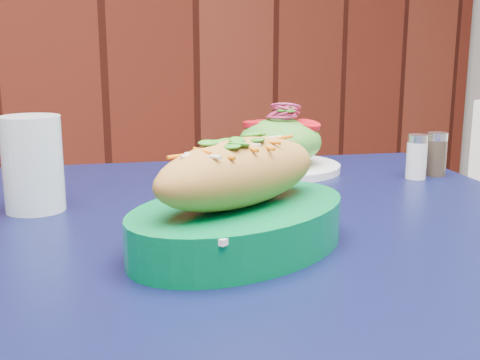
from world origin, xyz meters
TOP-DOWN VIEW (x-y plane):
  - cafe_table at (0.03, 1.30)m, footprint 1.02×1.02m
  - banh_mi_basket at (-0.03, 1.22)m, footprint 0.31×0.25m
  - salad_plate at (0.23, 1.53)m, footprint 0.21×0.21m
  - water_glass at (-0.19, 1.48)m, footprint 0.08×0.08m
  - salt_shaker at (0.38, 1.36)m, footprint 0.03×0.03m
  - pepper_shaker at (0.43, 1.36)m, footprint 0.03×0.03m

SIDE VIEW (x-z plane):
  - cafe_table at x=0.03m, z-range 0.29..1.04m
  - salt_shaker at x=0.38m, z-range 0.75..0.82m
  - pepper_shaker at x=0.43m, z-range 0.75..0.82m
  - salad_plate at x=0.23m, z-range 0.73..0.85m
  - banh_mi_basket at x=-0.03m, z-range 0.74..0.86m
  - water_glass at x=-0.19m, z-range 0.75..0.87m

